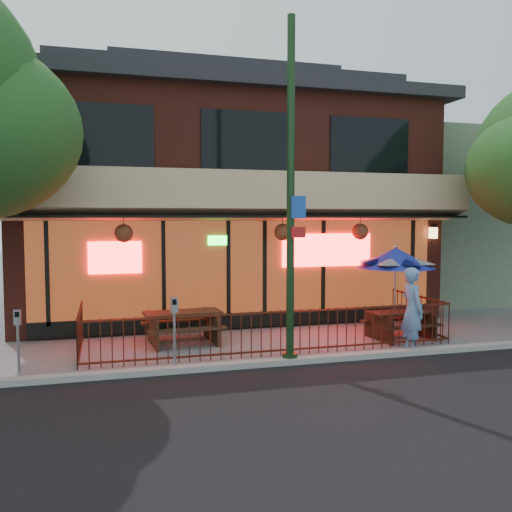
{
  "coord_description": "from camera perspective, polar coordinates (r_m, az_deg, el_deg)",
  "views": [
    {
      "loc": [
        -3.63,
        -10.8,
        2.98
      ],
      "look_at": [
        -0.06,
        2.0,
        2.05
      ],
      "focal_mm": 38.0,
      "sensor_mm": 36.0,
      "label": 1
    }
  ],
  "objects": [
    {
      "name": "street_light",
      "position": [
        11.02,
        3.67,
        4.87
      ],
      "size": [
        0.43,
        0.32,
        7.0
      ],
      "color": "#163116",
      "rests_on": "ground"
    },
    {
      "name": "patio_fence",
      "position": [
        12.1,
        2.18,
        -7.19
      ],
      "size": [
        8.44,
        2.62,
        1.0
      ],
      "color": "#461A0F",
      "rests_on": "ground"
    },
    {
      "name": "neighbor_building",
      "position": [
        22.4,
        18.77,
        3.84
      ],
      "size": [
        6.0,
        7.0,
        6.0
      ],
      "primitive_type": "cube",
      "color": "gray",
      "rests_on": "ground"
    },
    {
      "name": "restaurant_building",
      "position": [
        18.31,
        -4.17,
        7.58
      ],
      "size": [
        12.96,
        9.49,
        8.05
      ],
      "color": "maroon",
      "rests_on": "ground"
    },
    {
      "name": "picnic_table_right",
      "position": [
        13.95,
        14.96,
        -6.58
      ],
      "size": [
        1.71,
        1.37,
        0.69
      ],
      "color": "black",
      "rests_on": "ground"
    },
    {
      "name": "parking_meter_far",
      "position": [
        10.72,
        -23.78,
        -7.48
      ],
      "size": [
        0.13,
        0.11,
        1.34
      ],
      "color": "gray",
      "rests_on": "ground"
    },
    {
      "name": "picnic_table_left",
      "position": [
        13.06,
        -7.71,
        -6.95
      ],
      "size": [
        1.9,
        1.51,
        0.77
      ],
      "color": "#3F2817",
      "rests_on": "ground"
    },
    {
      "name": "asphalt_street",
      "position": [
        6.72,
        20.83,
        -22.6
      ],
      "size": [
        80.0,
        11.0,
        0.0
      ],
      "primitive_type": "cube",
      "color": "black",
      "rests_on": "ground"
    },
    {
      "name": "patio_umbrella",
      "position": [
        14.45,
        14.47,
        -0.18
      ],
      "size": [
        2.01,
        2.01,
        2.29
      ],
      "color": "gray",
      "rests_on": "ground"
    },
    {
      "name": "curb",
      "position": [
        11.31,
        3.75,
        -10.97
      ],
      "size": [
        80.0,
        0.25,
        0.12
      ],
      "primitive_type": "cube",
      "color": "#999993",
      "rests_on": "ground"
    },
    {
      "name": "parking_meter_near",
      "position": [
        10.64,
        -8.6,
        -6.83
      ],
      "size": [
        0.14,
        0.13,
        1.46
      ],
      "color": "#93969B",
      "rests_on": "ground"
    },
    {
      "name": "ground",
      "position": [
        11.78,
        2.93,
        -10.66
      ],
      "size": [
        80.0,
        80.0,
        0.0
      ],
      "primitive_type": "plane",
      "color": "gray",
      "rests_on": "ground"
    },
    {
      "name": "pedestrian",
      "position": [
        12.47,
        16.14,
        -5.51
      ],
      "size": [
        0.49,
        0.72,
        1.91
      ],
      "primitive_type": "imported",
      "rotation": [
        0.0,
        0.0,
        1.52
      ],
      "color": "#638CC6",
      "rests_on": "ground"
    }
  ]
}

